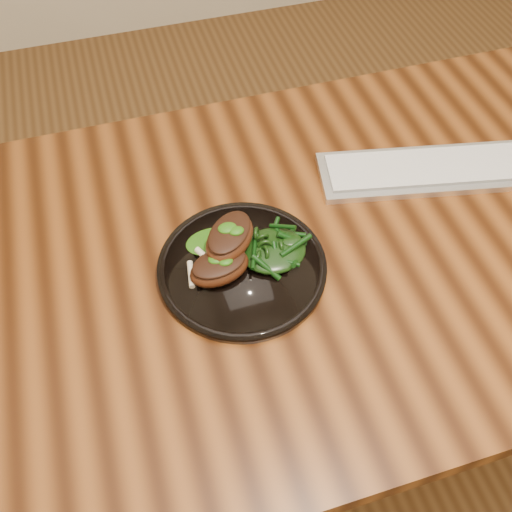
{
  "coord_description": "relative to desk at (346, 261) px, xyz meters",
  "views": [
    {
      "loc": [
        -0.33,
        -0.54,
        1.49
      ],
      "look_at": [
        -0.18,
        -0.03,
        0.78
      ],
      "focal_mm": 40.0,
      "sensor_mm": 36.0,
      "label": 1
    }
  ],
  "objects": [
    {
      "name": "lamb_chop_front",
      "position": [
        -0.24,
        -0.03,
        0.12
      ],
      "size": [
        0.11,
        0.08,
        0.04
      ],
      "color": "#451E0D",
      "rests_on": "plate"
    },
    {
      "name": "keyboard",
      "position": [
        0.18,
        0.09,
        0.09
      ],
      "size": [
        0.41,
        0.2,
        0.02
      ],
      "color": "silver",
      "rests_on": "desk"
    },
    {
      "name": "greens_heap",
      "position": [
        -0.15,
        -0.02,
        0.12
      ],
      "size": [
        0.11,
        0.1,
        0.04
      ],
      "color": "black",
      "rests_on": "plate"
    },
    {
      "name": "plate",
      "position": [
        -0.2,
        -0.02,
        0.09
      ],
      "size": [
        0.27,
        0.27,
        0.02
      ],
      "color": "black",
      "rests_on": "desk"
    },
    {
      "name": "herb_smear",
      "position": [
        -0.23,
        0.03,
        0.1
      ],
      "size": [
        0.09,
        0.06,
        0.01
      ],
      "primitive_type": "ellipsoid",
      "color": "#154507",
      "rests_on": "plate"
    },
    {
      "name": "lamb_chop_back",
      "position": [
        -0.21,
        0.0,
        0.14
      ],
      "size": [
        0.12,
        0.12,
        0.05
      ],
      "color": "#451E0D",
      "rests_on": "plate"
    },
    {
      "name": "desk",
      "position": [
        0.0,
        0.0,
        0.0
      ],
      "size": [
        1.6,
        0.8,
        0.75
      ],
      "color": "black",
      "rests_on": "ground"
    }
  ]
}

